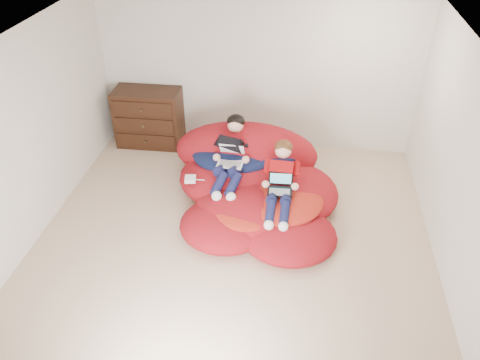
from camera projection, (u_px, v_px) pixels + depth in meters
The scene contains 9 objects.
room_shell at pixel (233, 226), 5.89m from camera, with size 5.10×5.10×2.77m.
dresser at pixel (149, 118), 7.73m from camera, with size 1.08×0.61×0.96m.
beanbag_pile at pixel (253, 184), 6.56m from camera, with size 2.44×2.47×0.95m.
cream_pillow at pixel (230, 134), 7.01m from camera, with size 0.43×0.27×0.27m, color silver.
older_boy at pixel (232, 151), 6.51m from camera, with size 0.44×1.26×0.70m.
younger_boy at pixel (281, 178), 6.04m from camera, with size 0.33×1.09×0.73m.
laptop_white at pixel (231, 158), 6.44m from camera, with size 0.36×0.39×0.23m.
laptop_black at pixel (280, 185), 6.01m from camera, with size 0.32×0.27×0.23m.
power_adapter at pixel (190, 179), 6.39m from camera, with size 0.15×0.15×0.06m, color white.
Camera 1 is at (0.72, -4.42, 4.08)m, focal length 35.00 mm.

